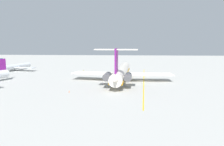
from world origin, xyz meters
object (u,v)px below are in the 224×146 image
object	(u,v)px
main_jetliner	(121,72)
ground_crew_near_nose	(83,71)
safety_cone_tail	(92,72)
ground_crew_near_tail	(82,72)
airliner_mid_left	(16,67)
safety_cone_wingtip	(69,92)
safety_cone_nose	(86,71)

from	to	relation	value
main_jetliner	ground_crew_near_nose	world-z (taller)	main_jetliner
main_jetliner	safety_cone_tail	size ratio (longest dim) A/B	89.09
main_jetliner	ground_crew_near_tail	size ratio (longest dim) A/B	29.53
safety_cone_tail	airliner_mid_left	bearing A→B (deg)	85.08
airliner_mid_left	safety_cone_wingtip	world-z (taller)	airliner_mid_left
airliner_mid_left	safety_cone_tail	distance (m)	45.96
airliner_mid_left	ground_crew_near_tail	size ratio (longest dim) A/B	16.01
main_jetliner	airliner_mid_left	size ratio (longest dim) A/B	1.84
ground_crew_near_nose	safety_cone_nose	world-z (taller)	ground_crew_near_nose
safety_cone_nose	safety_cone_tail	bearing A→B (deg)	-98.37
ground_crew_near_nose	safety_cone_tail	distance (m)	5.65
safety_cone_nose	main_jetliner	bearing A→B (deg)	-143.41
main_jetliner	safety_cone_nose	distance (m)	34.50
ground_crew_near_nose	ground_crew_near_tail	world-z (taller)	ground_crew_near_nose
ground_crew_near_tail	safety_cone_tail	distance (m)	7.69
airliner_mid_left	safety_cone_tail	xyz separation A→B (m)	(-3.94, -45.75, -2.07)
ground_crew_near_tail	airliner_mid_left	bearing A→B (deg)	-123.18
main_jetliner	ground_crew_near_tail	bearing A→B (deg)	49.48
ground_crew_near_tail	safety_cone_tail	bearing A→B (deg)	131.25
main_jetliner	safety_cone_nose	xyz separation A→B (m)	(27.55, 20.45, -3.62)
safety_cone_wingtip	main_jetliner	bearing A→B (deg)	-38.21
airliner_mid_left	safety_cone_wingtip	bearing A→B (deg)	-127.03
airliner_mid_left	ground_crew_near_nose	size ratio (longest dim) A/B	15.27
safety_cone_nose	safety_cone_tail	distance (m)	3.40
airliner_mid_left	ground_crew_near_nose	world-z (taller)	airliner_mid_left
ground_crew_near_nose	airliner_mid_left	bearing A→B (deg)	-44.54
safety_cone_wingtip	safety_cone_tail	world-z (taller)	same
main_jetliner	safety_cone_tail	xyz separation A→B (m)	(27.05, 17.09, -3.62)
ground_crew_near_tail	safety_cone_tail	xyz separation A→B (m)	(6.65, -3.80, -0.78)
airliner_mid_left	safety_cone_nose	bearing A→B (deg)	-83.46
main_jetliner	safety_cone_wingtip	bearing A→B (deg)	145.61
airliner_mid_left	ground_crew_near_tail	world-z (taller)	airliner_mid_left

